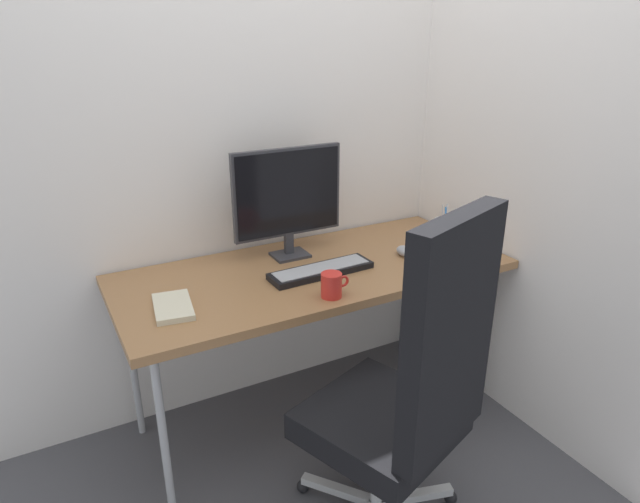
% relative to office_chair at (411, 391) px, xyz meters
% --- Properties ---
extents(ground_plane, '(8.00, 8.00, 0.00)m').
position_rel_office_chair_xyz_m(ground_plane, '(0.04, 0.71, -0.60)').
color(ground_plane, '#4C4C51').
extents(wall_back, '(2.85, 0.04, 2.80)m').
position_rel_office_chair_xyz_m(wall_back, '(0.04, 1.09, 0.80)').
color(wall_back, white).
rests_on(wall_back, ground_plane).
extents(wall_side_right, '(0.04, 1.94, 2.80)m').
position_rel_office_chair_xyz_m(wall_side_right, '(0.87, 0.54, 0.80)').
color(wall_side_right, white).
rests_on(wall_side_right, ground_plane).
extents(desk, '(1.61, 0.69, 0.74)m').
position_rel_office_chair_xyz_m(desk, '(0.04, 0.71, 0.10)').
color(desk, '#996B42').
rests_on(desk, ground_plane).
extents(office_chair, '(0.61, 0.61, 1.21)m').
position_rel_office_chair_xyz_m(office_chair, '(0.00, 0.00, 0.00)').
color(office_chair, black).
rests_on(office_chair, ground_plane).
extents(monitor, '(0.48, 0.12, 0.47)m').
position_rel_office_chair_xyz_m(monitor, '(0.01, 0.89, 0.41)').
color(monitor, '#333338').
rests_on(monitor, desk).
extents(keyboard, '(0.44, 0.13, 0.03)m').
position_rel_office_chair_xyz_m(keyboard, '(0.03, 0.65, 0.15)').
color(keyboard, black).
rests_on(keyboard, desk).
extents(mouse, '(0.07, 0.09, 0.04)m').
position_rel_office_chair_xyz_m(mouse, '(0.45, 0.65, 0.16)').
color(mouse, '#9EA0A5').
rests_on(mouse, desk).
extents(pen_holder, '(0.08, 0.08, 0.17)m').
position_rel_office_chair_xyz_m(pen_holder, '(0.73, 0.74, 0.19)').
color(pen_holder, '#B2B5BA').
rests_on(pen_holder, desk).
extents(notebook, '(0.16, 0.24, 0.02)m').
position_rel_office_chair_xyz_m(notebook, '(-0.57, 0.63, 0.15)').
color(notebook, beige).
rests_on(notebook, desk).
extents(coffee_mug, '(0.11, 0.08, 0.09)m').
position_rel_office_chair_xyz_m(coffee_mug, '(-0.03, 0.45, 0.18)').
color(coffee_mug, red).
rests_on(coffee_mug, desk).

